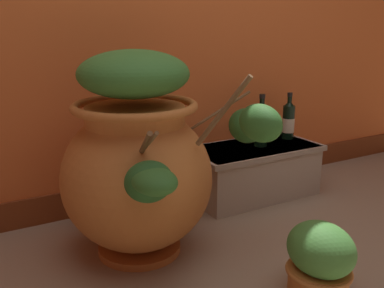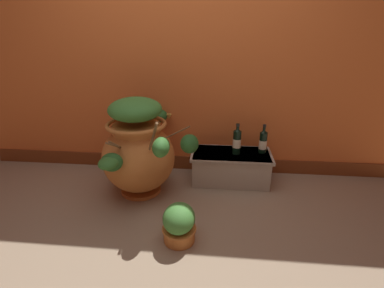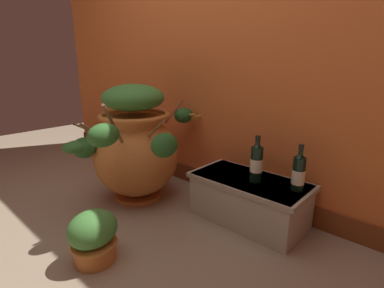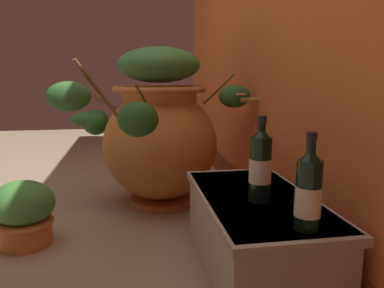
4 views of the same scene
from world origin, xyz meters
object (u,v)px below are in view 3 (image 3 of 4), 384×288
terracotta_urn (136,146)px  wine_bottle_middle (257,162)px  wine_bottle_left (299,172)px  potted_shrub (93,236)px

terracotta_urn → wine_bottle_middle: 0.95m
wine_bottle_left → terracotta_urn: bearing=-163.3°
wine_bottle_left → potted_shrub: 1.25m
wine_bottle_middle → wine_bottle_left: bearing=11.8°
wine_bottle_left → wine_bottle_middle: size_ratio=0.94×
terracotta_urn → wine_bottle_left: bearing=16.7°
terracotta_urn → wine_bottle_middle: (0.90, 0.29, 0.01)m
wine_bottle_middle → potted_shrub: 1.08m
terracotta_urn → wine_bottle_left: size_ratio=3.59×
terracotta_urn → potted_shrub: (0.45, -0.64, -0.28)m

